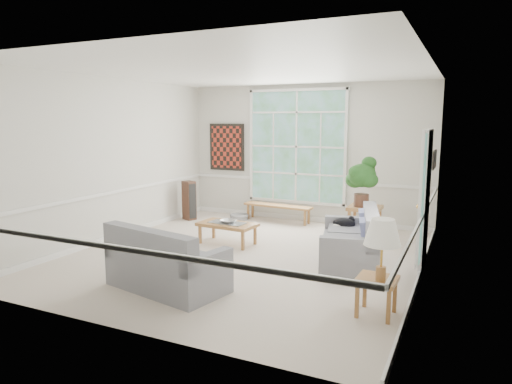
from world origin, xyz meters
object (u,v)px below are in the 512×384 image
(coffee_table, at_px, (227,233))
(loveseat_front, at_px, (167,257))
(loveseat_right, at_px, (349,237))
(end_table, at_px, (364,222))
(side_table, at_px, (376,296))

(coffee_table, bearing_deg, loveseat_front, -77.23)
(loveseat_right, height_order, end_table, loveseat_right)
(loveseat_front, distance_m, end_table, 4.24)
(loveseat_right, distance_m, coffee_table, 2.31)
(coffee_table, bearing_deg, side_table, -28.94)
(loveseat_front, bearing_deg, end_table, 76.44)
(end_table, bearing_deg, loveseat_front, -115.33)
(loveseat_front, xyz_separation_m, coffee_table, (-0.34, 2.29, -0.24))
(coffee_table, relative_size, end_table, 1.72)
(coffee_table, height_order, end_table, end_table)
(loveseat_right, relative_size, loveseat_front, 1.01)
(end_table, bearing_deg, loveseat_right, -85.74)
(side_table, bearing_deg, coffee_table, 146.78)
(coffee_table, height_order, side_table, side_table)
(loveseat_right, xyz_separation_m, side_table, (0.74, -1.74, -0.21))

